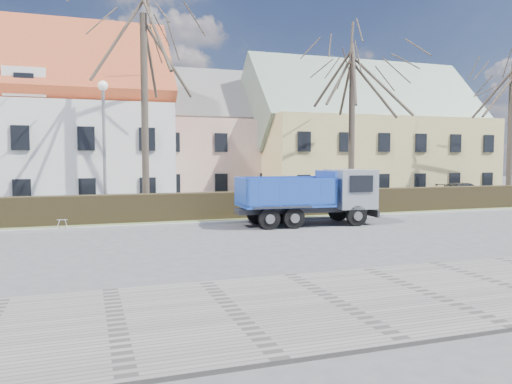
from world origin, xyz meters
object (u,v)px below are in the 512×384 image
object	(u,v)px
streetlight	(104,151)
parked_car_b	(463,192)
cart_frame	(58,225)
dump_truck	(302,197)

from	to	relation	value
streetlight	parked_car_b	size ratio (longest dim) A/B	1.46
streetlight	cart_frame	distance (m)	4.41
streetlight	cart_frame	bearing A→B (deg)	-129.74
dump_truck	cart_frame	distance (m)	10.61
dump_truck	streetlight	distance (m)	9.57
dump_truck	cart_frame	world-z (taller)	dump_truck
dump_truck	streetlight	bearing A→B (deg)	158.07
cart_frame	parked_car_b	xyz separation A→B (m)	(26.05, 5.87, 0.39)
dump_truck	cart_frame	size ratio (longest dim) A/B	10.85
cart_frame	streetlight	bearing A→B (deg)	50.26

